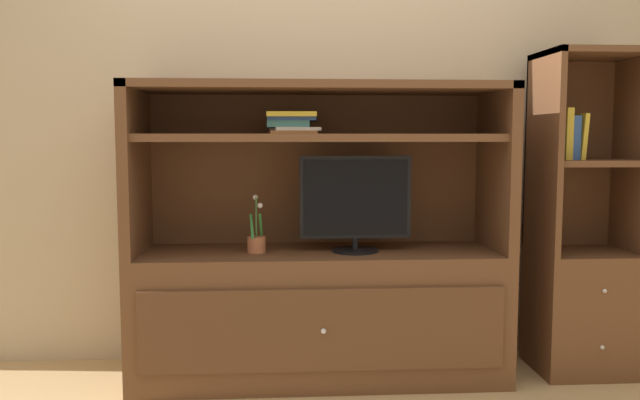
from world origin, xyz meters
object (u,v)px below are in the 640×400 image
potted_plant (257,242)px  bookshelf_tall (584,267)px  magazine_stack (292,123)px  upright_book_row (567,137)px  tv_monitor (355,203)px  media_console (319,282)px

potted_plant → bookshelf_tall: (1.62, 0.04, -0.15)m
potted_plant → magazine_stack: magazine_stack is taller
bookshelf_tall → upright_book_row: size_ratio=6.35×
tv_monitor → magazine_stack: magazine_stack is taller
tv_monitor → potted_plant: 0.50m
tv_monitor → potted_plant: size_ratio=1.93×
tv_monitor → bookshelf_tall: (1.15, 0.04, -0.33)m
tv_monitor → media_console: bearing=166.4°
magazine_stack → bookshelf_tall: bearing=0.3°
tv_monitor → potted_plant: tv_monitor is taller
media_console → tv_monitor: size_ratio=3.35×
bookshelf_tall → potted_plant: bearing=-178.6°
bookshelf_tall → magazine_stack: bearing=-179.7°
media_console → upright_book_row: 1.40m
media_console → bookshelf_tall: bearing=0.2°
media_console → tv_monitor: (0.17, -0.04, 0.39)m
tv_monitor → upright_book_row: (1.04, 0.04, 0.31)m
tv_monitor → potted_plant: bearing=179.4°
bookshelf_tall → tv_monitor: bearing=-177.8°
magazine_stack → upright_book_row: size_ratio=1.45×
upright_book_row → magazine_stack: bearing=179.9°
magazine_stack → bookshelf_tall: size_ratio=0.23×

